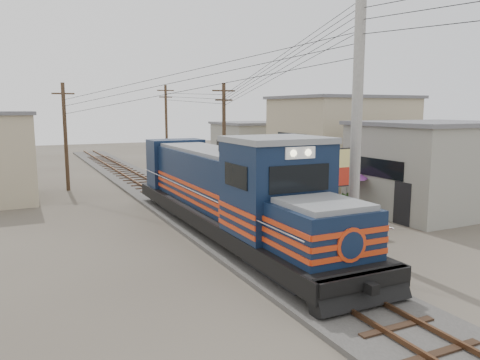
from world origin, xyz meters
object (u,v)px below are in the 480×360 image
market_umbrella (347,173)px  vendor (308,194)px  locomotive (229,193)px  billboard (335,170)px

market_umbrella → vendor: 2.51m
locomotive → vendor: size_ratio=11.05×
market_umbrella → vendor: market_umbrella is taller
market_umbrella → locomotive: bearing=-169.8°
locomotive → vendor: (6.05, 3.11, -1.06)m
billboard → vendor: (1.49, 4.22, -1.91)m
billboard → market_umbrella: 3.60m
locomotive → billboard: 4.77m
locomotive → market_umbrella: bearing=10.2°
billboard → vendor: 4.86m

